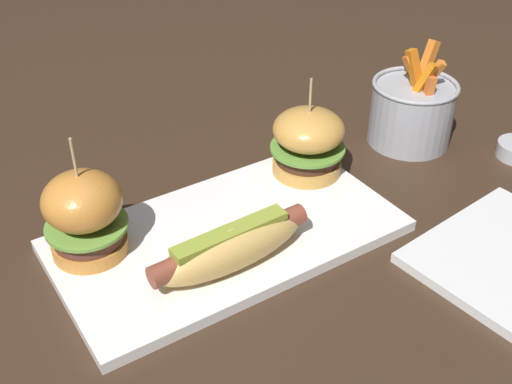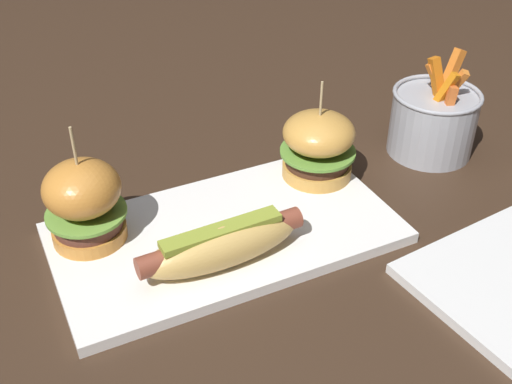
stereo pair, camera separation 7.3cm
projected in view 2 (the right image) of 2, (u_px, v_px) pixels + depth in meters
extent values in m
plane|color=#382619|center=(226.00, 238.00, 0.75)|extent=(3.00, 3.00, 0.00)
cube|color=white|center=(226.00, 233.00, 0.75)|extent=(0.40, 0.21, 0.01)
ellipsoid|color=tan|center=(222.00, 245.00, 0.68)|extent=(0.18, 0.06, 0.05)
cylinder|color=brown|center=(222.00, 242.00, 0.68)|extent=(0.19, 0.03, 0.02)
cube|color=olive|center=(221.00, 231.00, 0.67)|extent=(0.14, 0.03, 0.01)
cylinder|color=#CD8234|center=(90.00, 232.00, 0.72)|extent=(0.08, 0.08, 0.02)
cylinder|color=brown|center=(88.00, 220.00, 0.71)|extent=(0.08, 0.08, 0.02)
cylinder|color=#6B9E3D|center=(86.00, 213.00, 0.71)|extent=(0.09, 0.09, 0.00)
ellipsoid|color=#CD8234|center=(82.00, 188.00, 0.69)|extent=(0.09, 0.09, 0.06)
cylinder|color=tan|center=(75.00, 152.00, 0.66)|extent=(0.00, 0.00, 0.06)
cylinder|color=gold|center=(317.00, 169.00, 0.83)|extent=(0.09, 0.09, 0.02)
cylinder|color=#452719|center=(317.00, 158.00, 0.82)|extent=(0.08, 0.08, 0.02)
cylinder|color=#609338|center=(318.00, 151.00, 0.82)|extent=(0.10, 0.10, 0.00)
ellipsoid|color=gold|center=(319.00, 133.00, 0.80)|extent=(0.09, 0.09, 0.05)
cylinder|color=tan|center=(321.00, 104.00, 0.78)|extent=(0.00, 0.00, 0.06)
cylinder|color=#A8AAB2|center=(432.00, 124.00, 0.89)|extent=(0.12, 0.12, 0.09)
torus|color=#A8AAB2|center=(438.00, 94.00, 0.86)|extent=(0.12, 0.12, 0.01)
cube|color=orange|center=(448.00, 108.00, 0.85)|extent=(0.02, 0.01, 0.06)
cube|color=orange|center=(439.00, 86.00, 0.89)|extent=(0.03, 0.05, 0.07)
cube|color=orange|center=(439.00, 89.00, 0.86)|extent=(0.03, 0.04, 0.09)
cube|color=orange|center=(440.00, 97.00, 0.85)|extent=(0.03, 0.03, 0.08)
cube|color=orange|center=(441.00, 91.00, 0.86)|extent=(0.04, 0.04, 0.08)
cube|color=orange|center=(448.00, 92.00, 0.86)|extent=(0.03, 0.04, 0.08)
cube|color=orange|center=(447.00, 82.00, 0.87)|extent=(0.05, 0.02, 0.09)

